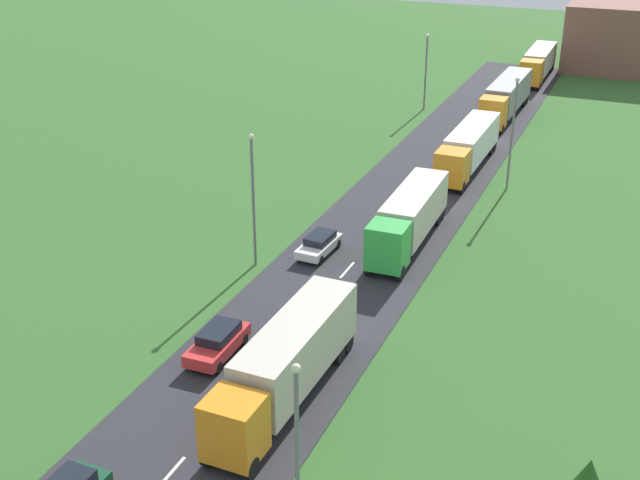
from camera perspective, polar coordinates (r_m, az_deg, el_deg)
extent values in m
cube|color=#2B2B30|center=(48.09, -0.90, -5.31)|extent=(10.00, 140.00, 0.06)
cube|color=white|center=(37.54, -10.30, -15.59)|extent=(0.16, 2.40, 0.01)
cube|color=white|center=(42.35, -5.08, -9.98)|extent=(0.16, 2.40, 0.01)
cube|color=white|center=(48.30, -0.77, -5.12)|extent=(0.16, 2.40, 0.01)
cube|color=white|center=(53.32, 1.88, -2.08)|extent=(0.16, 2.40, 0.01)
cube|color=white|center=(59.53, 4.41, 0.84)|extent=(0.16, 2.40, 0.01)
cube|color=white|center=(64.99, 6.18, 2.87)|extent=(0.16, 2.40, 0.01)
cube|color=white|center=(71.08, 7.80, 4.73)|extent=(0.16, 2.40, 0.01)
cube|color=white|center=(77.11, 9.14, 6.25)|extent=(0.16, 2.40, 0.01)
cube|color=white|center=(83.81, 10.38, 7.66)|extent=(0.16, 2.40, 0.01)
cube|color=white|center=(89.67, 11.32, 8.71)|extent=(0.16, 2.40, 0.01)
cube|color=white|center=(96.94, 12.31, 9.82)|extent=(0.16, 2.40, 0.01)
cube|color=orange|center=(36.54, -5.94, -12.72)|extent=(2.48, 2.27, 2.82)
cube|color=black|center=(35.52, -6.83, -13.00)|extent=(2.10, 0.13, 1.24)
cube|color=beige|center=(40.91, -1.61, -7.44)|extent=(2.66, 9.73, 2.95)
cube|color=black|center=(41.82, -1.59, -9.38)|extent=(1.05, 9.22, 0.24)
cylinder|color=black|center=(36.63, -4.80, -15.38)|extent=(0.37, 1.01, 1.00)
cylinder|color=black|center=(37.48, -7.72, -14.47)|extent=(0.37, 1.01, 1.00)
cylinder|color=black|center=(43.74, 1.31, -7.85)|extent=(0.37, 1.01, 1.00)
cylinder|color=black|center=(44.46, -1.21, -7.26)|extent=(0.37, 1.01, 1.00)
cylinder|color=black|center=(44.65, 1.89, -7.11)|extent=(0.37, 1.01, 1.00)
cylinder|color=black|center=(45.35, -0.58, -6.55)|extent=(0.37, 1.01, 1.00)
cube|color=green|center=(52.19, 4.69, -0.41)|extent=(2.48, 2.33, 2.89)
cube|color=black|center=(51.03, 4.34, -0.36)|extent=(2.10, 0.14, 1.27)
cube|color=beige|center=(57.44, 6.51, 2.17)|extent=(2.68, 9.17, 2.72)
cube|color=black|center=(58.06, 6.44, 0.75)|extent=(1.07, 8.68, 0.24)
cylinder|color=black|center=(52.07, 5.55, -2.28)|extent=(0.37, 1.01, 1.00)
cylinder|color=black|center=(52.61, 3.36, -1.90)|extent=(0.37, 1.01, 1.00)
cylinder|color=black|center=(60.31, 8.11, 1.49)|extent=(0.37, 1.01, 1.00)
cylinder|color=black|center=(60.77, 6.19, 1.79)|extent=(0.37, 1.01, 1.00)
cylinder|color=black|center=(61.29, 8.36, 1.87)|extent=(0.37, 1.01, 1.00)
cylinder|color=black|center=(61.75, 6.48, 2.15)|extent=(0.37, 1.01, 1.00)
cube|color=orange|center=(66.68, 9.08, 4.99)|extent=(2.46, 2.46, 2.72)
cube|color=black|center=(65.45, 8.84, 5.08)|extent=(2.10, 0.12, 1.20)
cube|color=white|center=(72.68, 10.45, 6.76)|extent=(2.59, 10.04, 2.63)
cube|color=black|center=(73.15, 10.36, 5.63)|extent=(0.98, 9.53, 0.24)
cylinder|color=black|center=(66.36, 9.74, 3.58)|extent=(0.36, 1.00, 1.00)
cylinder|color=black|center=(66.84, 7.99, 3.86)|extent=(0.36, 1.00, 1.00)
cylinder|color=black|center=(75.77, 11.68, 6.11)|extent=(0.36, 1.00, 1.00)
cylinder|color=black|center=(76.18, 10.13, 6.34)|extent=(0.36, 1.00, 1.00)
cylinder|color=black|center=(76.89, 11.87, 6.37)|extent=(0.36, 1.00, 1.00)
cylinder|color=black|center=(77.30, 10.35, 6.60)|extent=(0.36, 1.00, 1.00)
cube|color=orange|center=(82.19, 11.83, 8.61)|extent=(2.48, 2.27, 2.86)
cube|color=black|center=(81.05, 11.69, 8.77)|extent=(2.10, 0.13, 1.26)
cube|color=gray|center=(88.77, 12.88, 9.90)|extent=(2.68, 11.15, 2.86)
cube|color=black|center=(89.18, 12.78, 8.89)|extent=(1.07, 10.57, 0.24)
cylinder|color=black|center=(81.86, 12.37, 7.44)|extent=(0.37, 1.01, 1.00)
cylinder|color=black|center=(82.27, 10.94, 7.66)|extent=(0.37, 1.01, 1.00)
cylinder|color=black|center=(92.20, 13.86, 9.23)|extent=(0.37, 1.01, 1.00)
cylinder|color=black|center=(92.56, 12.57, 9.42)|extent=(0.37, 1.01, 1.00)
cylinder|color=black|center=(93.47, 14.02, 9.42)|extent=(0.37, 1.01, 1.00)
cylinder|color=black|center=(93.83, 12.75, 9.60)|extent=(0.37, 1.01, 1.00)
cube|color=orange|center=(99.65, 14.34, 11.13)|extent=(2.46, 2.31, 2.74)
cube|color=black|center=(98.49, 14.27, 11.28)|extent=(2.10, 0.11, 1.21)
cube|color=beige|center=(105.76, 14.93, 11.96)|extent=(2.56, 9.76, 2.62)
cube|color=black|center=(106.08, 14.84, 11.17)|extent=(0.96, 9.27, 0.24)
cylinder|color=black|center=(99.27, 14.81, 10.21)|extent=(0.36, 1.00, 1.00)
cylinder|color=black|center=(99.56, 13.60, 10.38)|extent=(0.36, 1.00, 1.00)
cylinder|color=black|center=(108.81, 15.63, 11.35)|extent=(0.36, 1.00, 1.00)
cylinder|color=black|center=(109.07, 14.53, 11.50)|extent=(0.36, 1.00, 1.00)
cylinder|color=black|center=(109.94, 15.72, 11.47)|extent=(0.36, 1.00, 1.00)
cylinder|color=black|center=(110.20, 14.63, 11.62)|extent=(0.36, 1.00, 1.00)
cube|color=red|center=(44.53, -7.08, -7.16)|extent=(1.91, 4.41, 0.69)
cube|color=black|center=(44.38, -6.99, -6.35)|extent=(1.58, 2.48, 0.54)
cylinder|color=black|center=(43.28, -7.05, -8.73)|extent=(0.23, 0.64, 0.64)
cylinder|color=black|center=(43.99, -8.93, -8.25)|extent=(0.23, 0.64, 0.64)
cylinder|color=black|center=(45.48, -5.26, -6.83)|extent=(0.23, 0.64, 0.64)
cylinder|color=black|center=(46.16, -7.08, -6.41)|extent=(0.23, 0.64, 0.64)
cube|color=white|center=(55.17, -0.08, -0.42)|extent=(1.90, 4.12, 0.55)
cube|color=black|center=(55.12, 0.01, 0.15)|extent=(1.54, 2.33, 0.50)
cylinder|color=black|center=(53.88, 0.01, -1.39)|extent=(0.25, 0.65, 0.64)
cylinder|color=black|center=(54.48, -1.43, -1.09)|extent=(0.25, 0.65, 0.64)
cylinder|color=black|center=(56.13, 1.22, -0.28)|extent=(0.25, 0.65, 0.64)
cylinder|color=black|center=(56.71, -0.17, 0.00)|extent=(0.25, 0.65, 0.64)
cylinder|color=black|center=(44.97, -8.51, -7.43)|extent=(0.12, 0.64, 0.64)
cylinder|color=black|center=(45.90, -7.68, -6.64)|extent=(0.14, 0.64, 0.64)
cube|color=black|center=(45.32, -8.10, -6.79)|extent=(0.20, 1.40, 0.36)
ellipsoid|color=red|center=(45.09, -8.22, -6.64)|extent=(0.28, 0.52, 0.28)
cylinder|color=slate|center=(32.18, -1.59, -14.57)|extent=(0.18, 0.18, 7.47)
sphere|color=silver|center=(29.88, -1.67, -8.84)|extent=(0.36, 0.36, 0.36)
cylinder|color=slate|center=(52.56, -4.61, 2.52)|extent=(0.18, 0.18, 8.60)
sphere|color=silver|center=(51.06, -4.78, 7.11)|extent=(0.36, 0.36, 0.36)
cylinder|color=slate|center=(66.95, 13.09, 6.96)|extent=(0.18, 0.18, 8.77)
sphere|color=silver|center=(65.76, 13.47, 10.69)|extent=(0.36, 0.36, 0.36)
cylinder|color=slate|center=(88.54, 7.29, 11.29)|extent=(0.18, 0.18, 7.63)
sphere|color=silver|center=(87.72, 7.43, 13.79)|extent=(0.36, 0.36, 0.36)
cube|color=brown|center=(113.18, 20.15, 13.10)|extent=(13.10, 13.09, 8.18)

